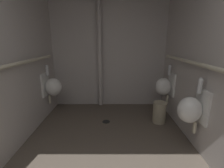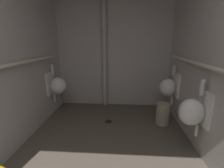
% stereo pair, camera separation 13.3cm
% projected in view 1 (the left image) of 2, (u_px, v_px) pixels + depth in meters
% --- Properties ---
extents(floor, '(2.57, 3.40, 0.08)m').
position_uv_depth(floor, '(108.00, 153.00, 2.18)').
color(floor, brown).
rests_on(floor, ground).
extents(wall_right, '(0.06, 3.40, 2.55)m').
position_uv_depth(wall_right, '(215.00, 56.00, 1.83)').
color(wall_right, '#BBB4AF').
rests_on(wall_right, ground).
extents(wall_back, '(2.57, 0.06, 2.55)m').
position_uv_depth(wall_back, '(110.00, 49.00, 3.44)').
color(wall_back, '#BBB4AF').
rests_on(wall_back, ground).
extents(urinal_left_mid, '(0.32, 0.30, 0.76)m').
position_uv_depth(urinal_left_mid, '(53.00, 86.00, 3.03)').
color(urinal_left_mid, white).
extents(urinal_right_mid, '(0.32, 0.30, 0.76)m').
position_uv_depth(urinal_right_mid, '(192.00, 109.00, 2.02)').
color(urinal_right_mid, white).
extents(urinal_right_far, '(0.32, 0.30, 0.76)m').
position_uv_depth(urinal_right_far, '(165.00, 86.00, 3.05)').
color(urinal_right_far, white).
extents(supply_pipe_left, '(0.06, 2.59, 0.06)m').
position_uv_depth(supply_pipe_left, '(8.00, 66.00, 1.86)').
color(supply_pipe_left, beige).
extents(supply_pipe_right, '(0.06, 2.63, 0.06)m').
position_uv_depth(supply_pipe_right, '(206.00, 66.00, 1.86)').
color(supply_pipe_right, beige).
extents(standpipe_back_wall, '(0.09, 0.09, 2.50)m').
position_uv_depth(standpipe_back_wall, '(100.00, 49.00, 3.34)').
color(standpipe_back_wall, '#BBB4AF').
rests_on(standpipe_back_wall, ground).
extents(floor_drain, '(0.14, 0.14, 0.01)m').
position_uv_depth(floor_drain, '(107.00, 122.00, 2.93)').
color(floor_drain, black).
rests_on(floor_drain, ground).
extents(waste_bin, '(0.23, 0.23, 0.39)m').
position_uv_depth(waste_bin, '(160.00, 112.00, 2.87)').
color(waste_bin, '#9E937A').
rests_on(waste_bin, ground).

